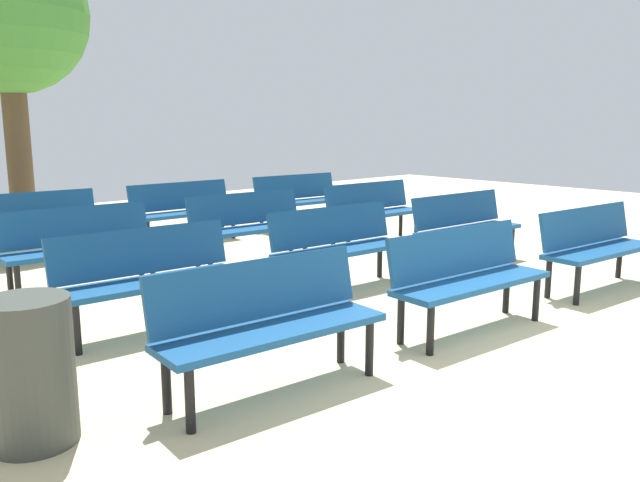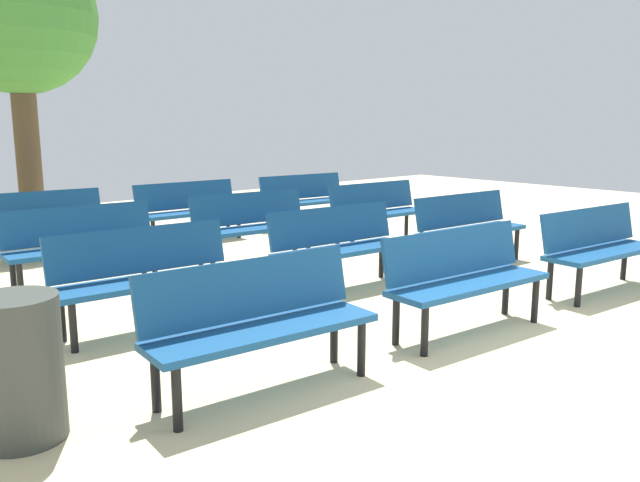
# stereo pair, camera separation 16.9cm
# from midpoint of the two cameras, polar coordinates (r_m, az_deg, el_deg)

# --- Properties ---
(bench_r0_c0) EXTENTS (1.64, 0.62, 0.87)m
(bench_r0_c0) POSITION_cam_midpoint_polar(r_m,az_deg,el_deg) (4.33, -5.76, -6.77)
(bench_r0_c0) COLOR navy
(bench_r0_c0) RESTS_ON ground_plane
(bench_r0_c1) EXTENTS (1.63, 0.61, 0.87)m
(bench_r0_c1) POSITION_cam_midpoint_polar(r_m,az_deg,el_deg) (5.64, 12.00, -2.79)
(bench_r0_c1) COLOR navy
(bench_r0_c1) RESTS_ON ground_plane
(bench_r0_c2) EXTENTS (1.64, 0.63, 0.87)m
(bench_r0_c2) POSITION_cam_midpoint_polar(r_m,az_deg,el_deg) (7.42, 22.59, -0.15)
(bench_r0_c2) COLOR navy
(bench_r0_c2) RESTS_ON ground_plane
(bench_r1_c0) EXTENTS (1.63, 0.60, 0.87)m
(bench_r1_c0) POSITION_cam_midpoint_polar(r_m,az_deg,el_deg) (5.74, -15.78, -2.73)
(bench_r1_c0) COLOR navy
(bench_r1_c0) RESTS_ON ground_plane
(bench_r1_c1) EXTENTS (1.63, 0.60, 0.87)m
(bench_r1_c1) POSITION_cam_midpoint_polar(r_m,az_deg,el_deg) (6.88, 0.92, -0.13)
(bench_r1_c1) COLOR navy
(bench_r1_c1) RESTS_ON ground_plane
(bench_r1_c2) EXTENTS (1.63, 0.57, 0.87)m
(bench_r1_c2) POSITION_cam_midpoint_polar(r_m,az_deg,el_deg) (8.28, 12.08, 1.51)
(bench_r1_c2) COLOR navy
(bench_r1_c2) RESTS_ON ground_plane
(bench_r2_c0) EXTENTS (1.63, 0.60, 0.87)m
(bench_r2_c0) POSITION_cam_midpoint_polar(r_m,az_deg,el_deg) (7.35, -21.09, -0.14)
(bench_r2_c0) COLOR navy
(bench_r2_c0) RESTS_ON ground_plane
(bench_r2_c1) EXTENTS (1.64, 0.62, 0.87)m
(bench_r2_c1) POSITION_cam_midpoint_polar(r_m,az_deg,el_deg) (8.24, -6.84, 1.63)
(bench_r2_c1) COLOR navy
(bench_r2_c1) RESTS_ON ground_plane
(bench_r2_c2) EXTENTS (1.62, 0.56, 0.87)m
(bench_r2_c2) POSITION_cam_midpoint_polar(r_m,az_deg,el_deg) (9.51, 4.18, 2.90)
(bench_r2_c2) COLOR navy
(bench_r2_c2) RESTS_ON ground_plane
(bench_r3_c0) EXTENTS (1.64, 0.63, 0.87)m
(bench_r3_c0) POSITION_cam_midpoint_polar(r_m,az_deg,el_deg) (9.05, -24.39, 1.55)
(bench_r3_c0) COLOR navy
(bench_r3_c0) RESTS_ON ground_plane
(bench_r3_c1) EXTENTS (1.62, 0.55, 0.87)m
(bench_r3_c1) POSITION_cam_midpoint_polar(r_m,az_deg,el_deg) (9.76, -12.43, 2.88)
(bench_r3_c1) COLOR navy
(bench_r3_c1) RESTS_ON ground_plane
(bench_r3_c2) EXTENTS (1.64, 0.62, 0.87)m
(bench_r3_c2) POSITION_cam_midpoint_polar(r_m,az_deg,el_deg) (10.84, -2.31, 3.88)
(bench_r3_c2) COLOR navy
(bench_r3_c2) RESTS_ON ground_plane
(tree_0) EXTENTS (2.37, 2.37, 4.53)m
(tree_0) POSITION_cam_midpoint_polar(r_m,az_deg,el_deg) (11.20, -26.36, 17.35)
(tree_0) COLOR brown
(tree_0) RESTS_ON ground_plane
(trash_bin) EXTENTS (0.48, 0.48, 0.84)m
(trash_bin) POSITION_cam_midpoint_polar(r_m,az_deg,el_deg) (4.03, -25.40, -10.39)
(trash_bin) COLOR #383D38
(trash_bin) RESTS_ON ground_plane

